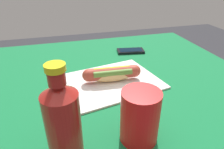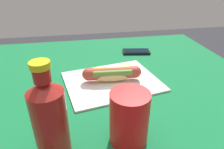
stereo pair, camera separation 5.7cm
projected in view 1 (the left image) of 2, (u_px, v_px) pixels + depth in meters
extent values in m
cylinder|color=brown|center=(158.00, 98.00, 1.31)|extent=(0.07, 0.07, 0.71)
cylinder|color=brown|center=(18.00, 122.00, 1.11)|extent=(0.07, 0.07, 0.71)
cube|color=brown|center=(106.00, 80.00, 0.76)|extent=(1.00, 0.79, 0.03)
cube|color=#146B38|center=(106.00, 76.00, 0.76)|extent=(1.06, 0.85, 0.00)
cube|color=silver|center=(112.00, 81.00, 0.71)|extent=(0.35, 0.30, 0.01)
ellipsoid|color=#E5BC75|center=(112.00, 75.00, 0.70)|extent=(0.16, 0.06, 0.05)
cylinder|color=#A83D2D|center=(112.00, 73.00, 0.70)|extent=(0.16, 0.05, 0.04)
sphere|color=#A83D2D|center=(88.00, 75.00, 0.68)|extent=(0.04, 0.04, 0.04)
sphere|color=#A83D2D|center=(135.00, 71.00, 0.71)|extent=(0.04, 0.04, 0.04)
cube|color=yellow|center=(112.00, 68.00, 0.69)|extent=(0.12, 0.02, 0.00)
cylinder|color=#568433|center=(113.00, 73.00, 0.68)|extent=(0.13, 0.03, 0.02)
cube|color=black|center=(131.00, 51.00, 0.96)|extent=(0.13, 0.08, 0.01)
cube|color=black|center=(131.00, 50.00, 0.96)|extent=(0.11, 0.06, 0.00)
cylinder|color=maroon|center=(64.00, 128.00, 0.40)|extent=(0.07, 0.07, 0.16)
cone|color=maroon|center=(58.00, 90.00, 0.36)|extent=(0.07, 0.07, 0.02)
cylinder|color=maroon|center=(56.00, 78.00, 0.35)|extent=(0.03, 0.03, 0.03)
cylinder|color=yellow|center=(55.00, 67.00, 0.34)|extent=(0.04, 0.04, 0.01)
cylinder|color=red|center=(139.00, 117.00, 0.45)|extent=(0.09, 0.09, 0.13)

